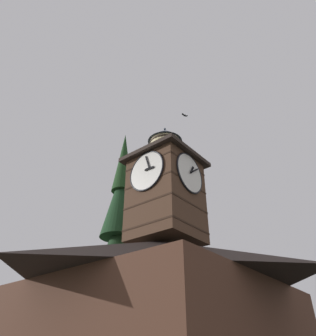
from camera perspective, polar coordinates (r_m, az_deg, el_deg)
building_main at (r=16.69m, az=0.27°, el=-23.85°), size 11.91×11.49×6.86m
clock_tower at (r=19.09m, az=1.39°, el=-3.82°), size 4.14×4.14×7.95m
pine_tree_behind at (r=23.07m, az=-7.32°, el=-16.50°), size 5.08×5.08×18.16m
moon at (r=53.25m, az=-21.37°, el=-18.45°), size 1.51×1.51×1.51m
flying_bird_high at (r=27.67m, az=4.80°, el=9.35°), size 0.60×0.32×0.14m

